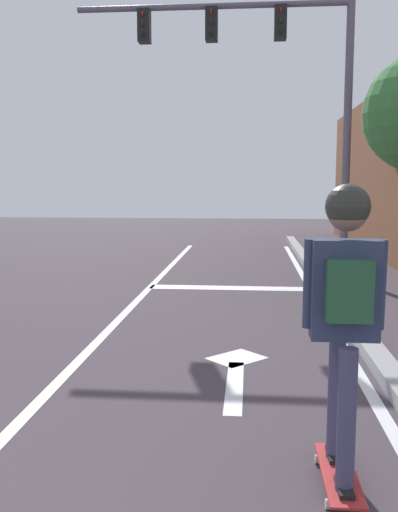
# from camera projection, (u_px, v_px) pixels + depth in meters

# --- Properties ---
(lane_line_center) EXTENTS (0.12, 20.00, 0.01)m
(lane_line_center) POSITION_uv_depth(u_px,v_px,m) (111.00, 327.00, 7.41)
(lane_line_center) COLOR silver
(lane_line_center) RESTS_ON ground
(lane_line_curbside) EXTENTS (0.12, 20.00, 0.01)m
(lane_line_curbside) POSITION_uv_depth(u_px,v_px,m) (336.00, 333.00, 7.15)
(lane_line_curbside) COLOR silver
(lane_line_curbside) RESTS_ON ground
(stop_bar) EXTENTS (3.08, 0.40, 0.01)m
(stop_bar) POSITION_uv_depth(u_px,v_px,m) (234.00, 288.00, 10.24)
(stop_bar) COLOR silver
(stop_bar) RESTS_ON ground
(lane_arrow_stem) EXTENTS (0.16, 1.40, 0.01)m
(lane_arrow_stem) POSITION_uv_depth(u_px,v_px,m) (235.00, 386.00, 5.27)
(lane_arrow_stem) COLOR silver
(lane_arrow_stem) RESTS_ON ground
(lane_arrow_head) EXTENTS (0.71, 0.71, 0.01)m
(lane_arrow_head) POSITION_uv_depth(u_px,v_px,m) (237.00, 358.00, 6.11)
(lane_arrow_head) COLOR silver
(lane_arrow_head) RESTS_ON ground
(curb_strip) EXTENTS (0.24, 24.00, 0.14)m
(curb_strip) POSITION_uv_depth(u_px,v_px,m) (356.00, 328.00, 7.12)
(curb_strip) COLOR #979698
(curb_strip) RESTS_ON ground
(skateboard) EXTENTS (0.24, 0.80, 0.09)m
(skateboard) POSITION_uv_depth(u_px,v_px,m) (339.00, 474.00, 3.53)
(skateboard) COLOR #AC2727
(skateboard) RESTS_ON ground
(skater) EXTENTS (0.50, 0.65, 1.81)m
(skater) POSITION_uv_depth(u_px,v_px,m) (345.00, 291.00, 3.36)
(skater) COLOR #403E5E
(skater) RESTS_ON skateboard
(traffic_signal_mast) EXTENTS (5.52, 0.34, 5.81)m
(traffic_signal_mast) POSITION_uv_depth(u_px,v_px,m) (268.00, 66.00, 11.12)
(traffic_signal_mast) COLOR #5A5365
(traffic_signal_mast) RESTS_ON ground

